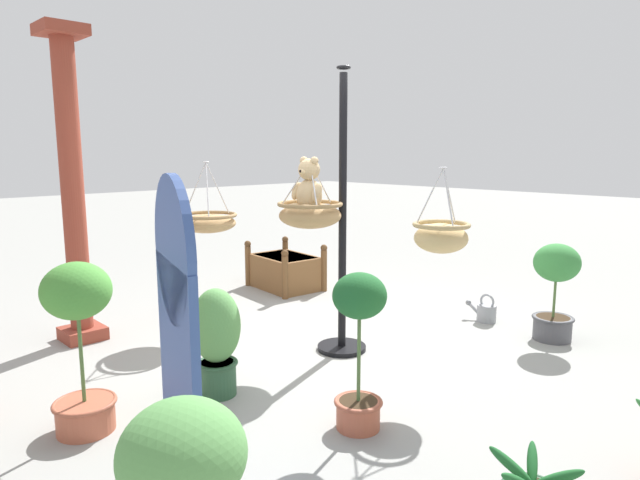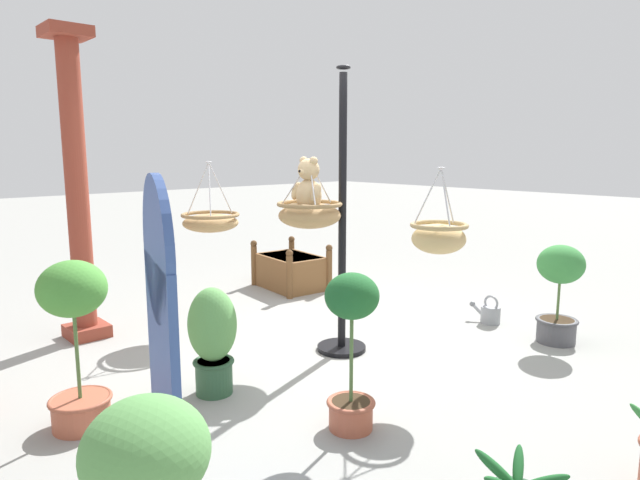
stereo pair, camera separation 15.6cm
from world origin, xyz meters
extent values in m
plane|color=gray|center=(0.00, 0.00, 0.00)|extent=(40.00, 40.00, 0.00)
cylinder|color=black|center=(-0.20, 0.00, 1.22)|extent=(0.07, 0.07, 2.44)
cylinder|color=black|center=(-0.20, 0.00, 0.02)|extent=(0.44, 0.44, 0.04)
torus|color=black|center=(-0.20, 0.00, 2.48)|extent=(0.12, 0.12, 0.02)
ellipsoid|color=#A37F51|center=(-0.05, 0.25, 1.24)|extent=(0.54, 0.54, 0.22)
torus|color=olive|center=(-0.05, 0.25, 1.34)|extent=(0.57, 0.57, 0.04)
ellipsoid|color=silver|center=(-0.05, 0.25, 1.26)|extent=(0.48, 0.48, 0.18)
cylinder|color=#B7B7BC|center=(0.06, 0.31, 1.52)|extent=(0.23, 0.14, 0.37)
cylinder|color=#B7B7BC|center=(-0.16, 0.31, 1.52)|extent=(0.23, 0.14, 0.37)
cylinder|color=#B7B7BC|center=(-0.05, 0.12, 1.52)|extent=(0.01, 0.26, 0.37)
torus|color=#B7B7BC|center=(-0.05, 0.25, 1.70)|extent=(0.06, 0.06, 0.01)
ellipsoid|color=tan|center=(-0.05, 0.26, 1.41)|extent=(0.24, 0.21, 0.29)
sphere|color=tan|center=(-0.05, 0.26, 1.63)|extent=(0.19, 0.19, 0.19)
ellipsoid|color=#D9B683|center=(-0.05, 0.33, 1.62)|extent=(0.09, 0.07, 0.06)
sphere|color=black|center=(-0.05, 0.36, 1.62)|extent=(0.03, 0.03, 0.03)
sphere|color=tan|center=(-0.12, 0.26, 1.71)|extent=(0.07, 0.07, 0.07)
sphere|color=tan|center=(0.01, 0.26, 1.71)|extent=(0.07, 0.07, 0.07)
ellipsoid|color=tan|center=(-0.18, 0.29, 1.44)|extent=(0.08, 0.14, 0.18)
ellipsoid|color=tan|center=(0.07, 0.29, 1.44)|extent=(0.08, 0.14, 0.18)
ellipsoid|color=tan|center=(-0.12, 0.36, 1.30)|extent=(0.09, 0.16, 0.09)
ellipsoid|color=tan|center=(0.01, 0.36, 1.30)|extent=(0.09, 0.16, 0.09)
ellipsoid|color=tan|center=(-1.18, -0.06, 1.13)|extent=(0.41, 0.41, 0.23)
torus|color=tan|center=(-1.18, -0.06, 1.24)|extent=(0.44, 0.44, 0.04)
cylinder|color=#B7B7BC|center=(-1.09, -0.01, 1.45)|extent=(0.18, 0.11, 0.43)
cylinder|color=#B7B7BC|center=(-1.26, -0.01, 1.45)|extent=(0.18, 0.11, 0.43)
cylinder|color=#B7B7BC|center=(-1.18, -0.15, 1.45)|extent=(0.01, 0.20, 0.43)
torus|color=#B7B7BC|center=(-1.18, -0.06, 1.66)|extent=(0.06, 0.06, 0.01)
ellipsoid|color=#A37F51|center=(1.18, 0.49, 1.07)|extent=(0.56, 0.56, 0.18)
torus|color=olive|center=(1.18, 0.49, 1.16)|extent=(0.58, 0.58, 0.04)
cylinder|color=#B7B7BC|center=(1.29, 0.56, 1.42)|extent=(0.24, 0.14, 0.53)
cylinder|color=#B7B7BC|center=(1.07, 0.56, 1.42)|extent=(0.24, 0.14, 0.53)
cylinder|color=#B7B7BC|center=(1.18, 0.37, 1.42)|extent=(0.01, 0.27, 0.53)
torus|color=#B7B7BC|center=(1.18, 0.49, 1.68)|extent=(0.06, 0.06, 0.01)
cylinder|color=brown|center=(1.72, 1.58, 1.39)|extent=(0.20, 0.20, 2.79)
cube|color=brown|center=(1.72, 1.58, 0.06)|extent=(0.36, 0.36, 0.12)
cube|color=brown|center=(1.72, 1.58, 2.84)|extent=(0.39, 0.39, 0.10)
cube|color=brown|center=(1.88, -1.10, 0.22)|extent=(0.92, 0.69, 0.43)
cube|color=#382819|center=(1.88, -1.10, 0.40)|extent=(0.81, 0.61, 0.06)
cylinder|color=brown|center=(1.48, -0.76, 0.27)|extent=(0.08, 0.08, 0.53)
cylinder|color=brown|center=(2.34, -0.85, 0.27)|extent=(0.08, 0.08, 0.53)
cylinder|color=brown|center=(1.42, -1.36, 0.27)|extent=(0.08, 0.08, 0.53)
cylinder|color=brown|center=(2.28, -1.45, 0.27)|extent=(0.08, 0.08, 0.53)
sphere|color=brown|center=(1.48, -0.76, 0.57)|extent=(0.09, 0.09, 0.09)
sphere|color=brown|center=(2.34, -0.85, 0.57)|extent=(0.09, 0.09, 0.09)
sphere|color=brown|center=(1.42, -1.36, 0.57)|extent=(0.09, 0.09, 0.09)
sphere|color=brown|center=(2.28, -1.45, 0.57)|extent=(0.09, 0.09, 0.09)
cylinder|color=#4C4C51|center=(-1.42, -1.65, 0.11)|extent=(0.35, 0.35, 0.22)
torus|color=#444449|center=(-1.42, -1.65, 0.21)|extent=(0.38, 0.38, 0.03)
cylinder|color=#382819|center=(-1.42, -1.65, 0.21)|extent=(0.31, 0.31, 0.03)
cylinder|color=#4C6B38|center=(-1.42, -1.65, 0.40)|extent=(0.02, 0.02, 0.36)
ellipsoid|color=#38843D|center=(-1.42, -1.65, 0.75)|extent=(0.42, 0.42, 0.36)
cylinder|color=#AD563D|center=(-0.06, 2.24, 0.10)|extent=(0.36, 0.36, 0.20)
torus|color=#9C4E37|center=(-0.06, 2.24, 0.19)|extent=(0.40, 0.40, 0.03)
cylinder|color=#382819|center=(-0.06, 2.24, 0.19)|extent=(0.32, 0.32, 0.03)
cylinder|color=#4C6B38|center=(-0.06, 2.24, 0.48)|extent=(0.02, 0.02, 0.56)
ellipsoid|color=#478E38|center=(-0.06, 2.24, 0.93)|extent=(0.42, 0.42, 0.36)
cylinder|color=#AD563D|center=(-1.26, 0.95, 0.09)|extent=(0.29, 0.29, 0.19)
torus|color=#9C4E37|center=(-1.26, 0.95, 0.18)|extent=(0.32, 0.32, 0.03)
cylinder|color=#382819|center=(-1.26, 0.95, 0.17)|extent=(0.25, 0.25, 0.03)
cylinder|color=#4C6B38|center=(-1.26, 0.95, 0.47)|extent=(0.02, 0.02, 0.56)
ellipsoid|color=#1E5B28|center=(-1.26, 0.95, 0.89)|extent=(0.35, 0.35, 0.29)
ellipsoid|color=#56934C|center=(-2.16, 2.72, 0.93)|extent=(0.37, 0.37, 0.32)
ellipsoid|color=#1E5B28|center=(-2.39, 1.13, 0.31)|extent=(0.24, 0.06, 0.14)
ellipsoid|color=#1E5B28|center=(-2.45, 1.04, 0.31)|extent=(0.15, 0.23, 0.16)
cylinder|color=#2D5638|center=(-0.20, 1.33, 0.13)|extent=(0.27, 0.27, 0.26)
torus|color=#294E32|center=(-0.20, 1.33, 0.25)|extent=(0.31, 0.31, 0.03)
cylinder|color=#382819|center=(-0.20, 1.33, 0.24)|extent=(0.24, 0.24, 0.03)
ellipsoid|color=#56934C|center=(-0.20, 1.33, 0.53)|extent=(0.36, 0.36, 0.55)
cube|color=#334C8C|center=(-1.30, 2.25, 0.80)|extent=(0.66, 0.24, 1.00)
cylinder|color=#334C8C|center=(-1.30, 2.25, 1.35)|extent=(0.66, 0.24, 0.68)
cylinder|color=#4C4C4C|center=(-1.01, 2.16, 0.15)|extent=(0.05, 0.05, 0.30)
cylinder|color=gray|center=(-0.70, -1.70, 0.09)|extent=(0.20, 0.20, 0.18)
cylinder|color=gray|center=(-0.55, -1.70, 0.11)|extent=(0.17, 0.04, 0.14)
sphere|color=slate|center=(-0.48, -1.70, 0.16)|extent=(0.06, 0.06, 0.06)
torus|color=gray|center=(-0.70, -1.70, 0.22)|extent=(0.16, 0.02, 0.16)
camera|label=1|loc=(-3.47, 3.44, 1.78)|focal=30.64mm
camera|label=2|loc=(-3.58, 3.33, 1.78)|focal=30.64mm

